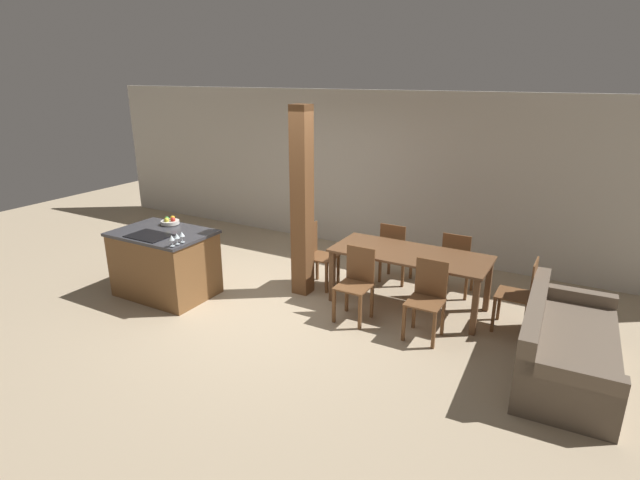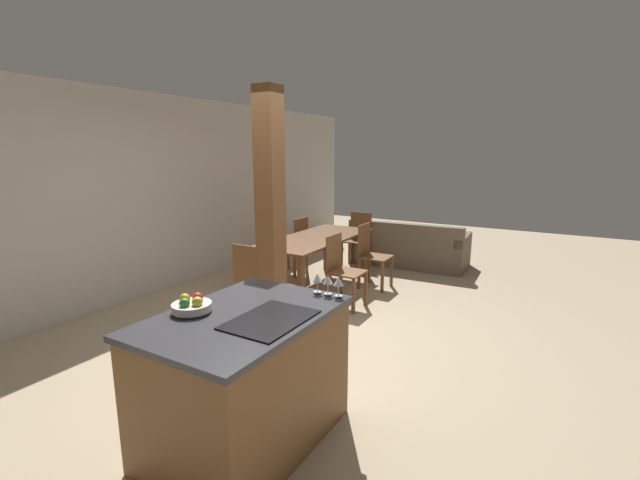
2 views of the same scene
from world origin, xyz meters
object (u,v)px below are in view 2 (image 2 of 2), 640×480
object	(u,v)px
dining_chair_foot_end	(358,238)
dining_chair_near_left	(342,269)
timber_post	(270,213)
dining_chair_near_right	(371,254)
wine_glass_far	(317,278)
dining_chair_head_end	(254,280)
kitchen_island	(246,378)
fruit_bowl	(192,305)
wine_glass_near	(339,282)
dining_table	(316,244)
couch	(409,249)
wine_glass_middle	(328,280)
dining_chair_far_right	(295,244)
dining_chair_far_left	(259,256)

from	to	relation	value
dining_chair_foot_end	dining_chair_near_left	bearing A→B (deg)	-70.41
timber_post	dining_chair_near_right	bearing A→B (deg)	-10.36
wine_glass_far	dining_chair_head_end	xyz separation A→B (m)	(1.10, 1.51, -0.54)
kitchen_island	fruit_bowl	bearing A→B (deg)	115.80
fruit_bowl	dining_chair_near_right	bearing A→B (deg)	5.32
wine_glass_far	dining_chair_near_left	world-z (taller)	wine_glass_far
kitchen_island	wine_glass_near	bearing A→B (deg)	-33.28
dining_table	couch	distance (m)	2.10
dining_table	dining_chair_near_left	bearing A→B (deg)	-124.80
fruit_bowl	wine_glass_middle	world-z (taller)	wine_glass_middle
fruit_bowl	wine_glass_far	size ratio (longest dim) A/B	1.81
dining_chair_near_left	timber_post	distance (m)	1.32
timber_post	fruit_bowl	bearing A→B (deg)	-158.77
dining_table	dining_chair_near_left	distance (m)	0.82
dining_chair_far_right	dining_chair_head_end	distance (m)	1.95
dining_chair_near_right	dining_chair_far_right	world-z (taller)	same
wine_glass_near	fruit_bowl	bearing A→B (deg)	136.79
dining_table	dining_chair_foot_end	world-z (taller)	dining_chair_foot_end
wine_glass_middle	dining_chair_far_right	size ratio (longest dim) A/B	0.15
dining_chair_head_end	dining_chair_foot_end	bearing A→B (deg)	-90.00
wine_glass_far	dining_chair_head_end	bearing A→B (deg)	53.74
fruit_bowl	dining_chair_far_right	bearing A→B (deg)	24.21
kitchen_island	dining_chair_head_end	size ratio (longest dim) A/B	1.44
timber_post	dining_chair_near_left	bearing A→B (deg)	-19.35
fruit_bowl	wine_glass_middle	distance (m)	0.94
dining_chair_head_end	dining_chair_foot_end	world-z (taller)	same
dining_chair_near_left	dining_chair_far_right	distance (m)	1.59
wine_glass_far	timber_post	world-z (taller)	timber_post
fruit_bowl	dining_chair_far_right	world-z (taller)	fruit_bowl
dining_chair_foot_end	dining_chair_head_end	bearing A→B (deg)	-90.00
wine_glass_near	dining_chair_far_left	distance (m)	3.14
wine_glass_middle	dining_table	world-z (taller)	wine_glass_middle
dining_chair_near_left	dining_table	bearing A→B (deg)	55.20
couch	timber_post	world-z (taller)	timber_post
fruit_bowl	dining_chair_near_right	xyz separation A→B (m)	(3.67, 0.34, -0.48)
kitchen_island	dining_chair_far_right	xyz separation A→B (m)	(3.53, 1.95, 0.02)
dining_chair_far_left	timber_post	bearing A→B (deg)	44.23
dining_chair_near_left	couch	xyz separation A→B (m)	(2.40, -0.06, -0.21)
dining_chair_near_right	dining_chair_far_right	size ratio (longest dim) A/B	1.00
wine_glass_far	dining_chair_far_right	world-z (taller)	wine_glass_far
dining_chair_near_right	couch	bearing A→B (deg)	-2.15
dining_chair_far_left	dining_chair_head_end	xyz separation A→B (m)	(-0.93, -0.65, 0.00)
wine_glass_near	dining_table	world-z (taller)	wine_glass_near
kitchen_island	wine_glass_far	xyz separation A→B (m)	(0.58, -0.21, 0.57)
dining_table	dining_chair_far_right	xyz separation A→B (m)	(0.46, 0.65, -0.17)
wine_glass_near	dining_chair_far_left	size ratio (longest dim) A/B	0.15
dining_chair_far_right	timber_post	world-z (taller)	timber_post
kitchen_island	dining_chair_far_left	size ratio (longest dim) A/B	1.44
dining_chair_near_right	dining_chair_far_right	xyz separation A→B (m)	(0.00, 1.31, 0.00)
dining_table	timber_post	xyz separation A→B (m)	(-1.44, -0.31, 0.64)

